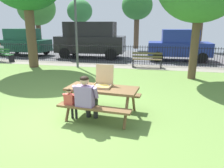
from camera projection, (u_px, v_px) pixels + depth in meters
ground at (88, 95)px, 7.47m from camera, size 28.00×12.23×0.02m
cobblestone_walkway at (118, 66)px, 12.56m from camera, size 28.00×1.40×0.01m
street_asphalt at (128, 56)px, 16.46m from camera, size 28.00×6.88×0.01m
picnic_table_foreground at (102, 94)px, 5.62m from camera, size 1.92×1.62×0.79m
pizza_box_open at (103, 82)px, 5.68m from camera, size 0.50×0.54×0.53m
pizza_slice_on_table at (84, 87)px, 5.60m from camera, size 0.29×0.25×0.02m
adult_at_table at (86, 97)px, 5.20m from camera, size 0.63×0.61×1.19m
child_at_table at (71, 101)px, 5.33m from camera, size 0.34×0.34×0.85m
iron_fence_streetside at (120, 54)px, 13.07m from camera, size 18.84×0.03×1.12m
park_bench_left at (1, 55)px, 13.87m from camera, size 1.62×0.56×0.85m
park_bench_center at (147, 60)px, 11.98m from camera, size 1.62×0.54×0.85m
lamp_post_walkway at (76, 23)px, 11.50m from camera, size 0.28×0.28×3.89m
parked_car_left at (23, 42)px, 16.45m from camera, size 3.98×1.99×1.98m
parked_car_center at (91, 39)px, 15.28m from camera, size 4.78×2.23×2.46m
parked_car_right at (179, 45)px, 14.13m from camera, size 3.97×1.97×1.98m
far_tree_left at (37, 8)px, 22.43m from camera, size 3.82×3.82×5.59m
far_tree_midleft at (80, 12)px, 21.56m from camera, size 2.47×2.47×4.63m
far_tree_center at (137, 6)px, 20.30m from camera, size 2.84×2.84×5.23m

